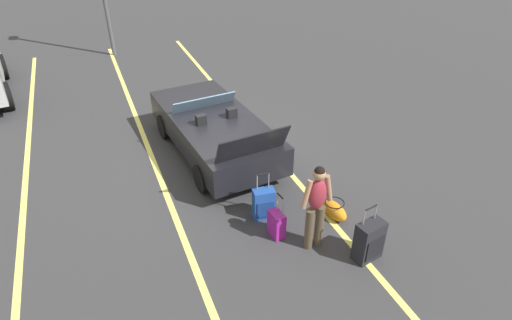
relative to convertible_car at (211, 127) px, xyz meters
name	(u,v)px	position (x,y,z in m)	size (l,w,h in m)	color
ground_plane	(215,152)	(-0.20, -0.02, -0.59)	(80.00, 80.00, 0.00)	#333335
lot_line_near	(264,142)	(-0.20, -1.27, -0.59)	(18.00, 0.12, 0.01)	#EAE066
lot_line_mid	(155,165)	(-0.20, 1.43, -0.59)	(18.00, 0.12, 0.01)	#EAE066
lot_line_far	(25,192)	(-0.20, 4.13, -0.59)	(18.00, 0.12, 0.01)	#EAE066
convertible_car	(211,127)	(0.00, 0.00, 0.00)	(4.32, 2.14, 1.52)	black
suitcase_large_black	(369,241)	(-4.46, -1.34, -0.22)	(0.38, 0.52, 1.03)	black
suitcase_medium_bright	(264,204)	(-2.81, -0.15, -0.28)	(0.30, 0.43, 0.95)	#1E479E
suitcase_small_carryon	(277,224)	(-3.36, -0.16, -0.34)	(0.36, 0.23, 0.88)	#991E8C
duffel_bag	(334,210)	(-3.31, -1.38, -0.43)	(0.68, 0.42, 0.34)	orange
traveler_person	(317,204)	(-3.85, -0.63, 0.34)	(0.23, 0.60, 1.65)	#4C3F2D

